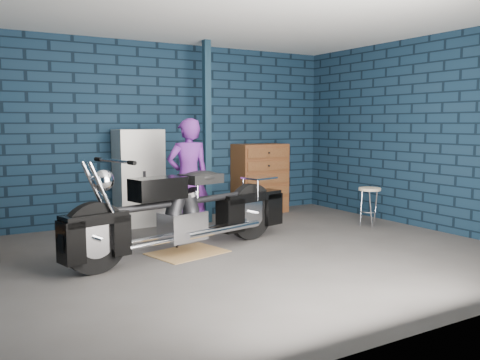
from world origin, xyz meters
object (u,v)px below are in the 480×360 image
(person, at_px, (188,178))
(locker, at_px, (139,178))
(shop_stool, at_px, (369,207))
(motorcycle, at_px, (187,204))
(tool_chest, at_px, (261,178))

(person, relative_size, locker, 1.11)
(person, bearing_deg, shop_stool, 168.78)
(motorcycle, relative_size, person, 1.66)
(tool_chest, bearing_deg, locker, 180.00)
(person, bearing_deg, tool_chest, -143.98)
(motorcycle, height_order, shop_stool, motorcycle)
(shop_stool, bearing_deg, locker, 147.17)
(person, xyz_separation_m, locker, (-0.32, 1.01, -0.08))
(tool_chest, bearing_deg, motorcycle, -140.16)
(shop_stool, bearing_deg, tool_chest, 110.92)
(motorcycle, distance_m, shop_stool, 2.89)
(motorcycle, bearing_deg, locker, 74.44)
(locker, height_order, shop_stool, locker)
(locker, bearing_deg, shop_stool, -32.83)
(person, height_order, tool_chest, person)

